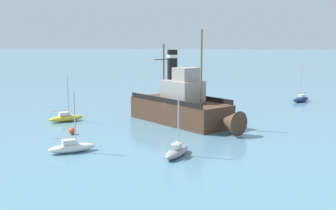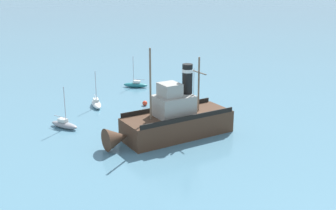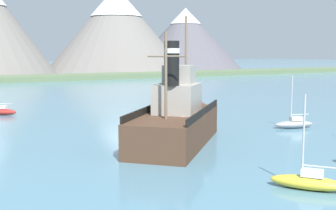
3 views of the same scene
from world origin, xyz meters
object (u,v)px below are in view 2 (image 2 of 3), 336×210
object	(u,v)px
old_tugboat	(173,121)
sailboat_yellow	(192,100)
mooring_buoy	(145,103)
sailboat_grey	(64,124)
sailboat_white	(96,104)
sailboat_teal	(136,85)

from	to	relation	value
old_tugboat	sailboat_yellow	size ratio (longest dim) A/B	2.57
mooring_buoy	sailboat_yellow	bearing A→B (deg)	-155.82
sailboat_grey	sailboat_white	world-z (taller)	same
sailboat_yellow	mooring_buoy	size ratio (longest dim) A/B	7.31
old_tugboat	sailboat_teal	bearing A→B (deg)	-61.56
sailboat_grey	sailboat_yellow	bearing A→B (deg)	-133.64
old_tugboat	mooring_buoy	bearing A→B (deg)	-58.72
sailboat_grey	sailboat_teal	distance (m)	19.47
mooring_buoy	sailboat_teal	bearing A→B (deg)	-65.00
mooring_buoy	sailboat_grey	bearing A→B (deg)	57.99
sailboat_white	sailboat_yellow	bearing A→B (deg)	-159.05
old_tugboat	sailboat_yellow	world-z (taller)	old_tugboat
sailboat_yellow	sailboat_white	bearing A→B (deg)	20.95
old_tugboat	sailboat_grey	size ratio (longest dim) A/B	2.57
sailboat_yellow	sailboat_teal	distance (m)	11.90
sailboat_white	sailboat_grey	bearing A→B (deg)	87.51
old_tugboat	sailboat_teal	size ratio (longest dim) A/B	2.57
old_tugboat	mooring_buoy	size ratio (longest dim) A/B	18.75
sailboat_grey	sailboat_teal	bearing A→B (deg)	-96.93
old_tugboat	sailboat_white	xyz separation A→B (m)	(12.31, -8.20, -1.40)
sailboat_yellow	sailboat_teal	xyz separation A→B (m)	(10.14, -6.23, 0.00)
sailboat_yellow	mooring_buoy	world-z (taller)	sailboat_yellow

